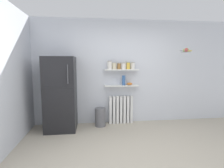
{
  "coord_description": "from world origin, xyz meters",
  "views": [
    {
      "loc": [
        -0.79,
        -2.38,
        1.54
      ],
      "look_at": [
        -0.32,
        1.6,
        1.05
      ],
      "focal_mm": 28.13,
      "sensor_mm": 36.0,
      "label": 1
    }
  ],
  "objects_px": {
    "trash_bin": "(100,117)",
    "storage_jar_4": "(128,66)",
    "storage_jar_3": "(124,66)",
    "storage_jar_2": "(119,66)",
    "storage_jar_0": "(110,65)",
    "hanging_fruit_basket": "(186,51)",
    "vase": "(124,80)",
    "radiator": "(121,110)",
    "storage_jar_1": "(114,66)",
    "shelf_bowl": "(130,84)",
    "refrigerator": "(61,94)",
    "storage_jar_5": "(133,66)"
  },
  "relations": [
    {
      "from": "storage_jar_0",
      "to": "hanging_fruit_basket",
      "type": "relative_size",
      "value": 0.73
    },
    {
      "from": "storage_jar_5",
      "to": "shelf_bowl",
      "type": "bearing_deg",
      "value": 180.0
    },
    {
      "from": "storage_jar_1",
      "to": "refrigerator",
      "type": "bearing_deg",
      "value": -169.88
    },
    {
      "from": "storage_jar_0",
      "to": "vase",
      "type": "relative_size",
      "value": 0.85
    },
    {
      "from": "radiator",
      "to": "storage_jar_1",
      "type": "xyz_separation_m",
      "value": [
        -0.17,
        -0.03,
        1.11
      ]
    },
    {
      "from": "storage_jar_5",
      "to": "vase",
      "type": "xyz_separation_m",
      "value": [
        -0.23,
        0.0,
        -0.36
      ]
    },
    {
      "from": "storage_jar_3",
      "to": "storage_jar_2",
      "type": "bearing_deg",
      "value": 180.0
    },
    {
      "from": "radiator",
      "to": "trash_bin",
      "type": "relative_size",
      "value": 1.57
    },
    {
      "from": "hanging_fruit_basket",
      "to": "storage_jar_3",
      "type": "bearing_deg",
      "value": 167.21
    },
    {
      "from": "storage_jar_3",
      "to": "storage_jar_1",
      "type": "bearing_deg",
      "value": -180.0
    },
    {
      "from": "hanging_fruit_basket",
      "to": "refrigerator",
      "type": "bearing_deg",
      "value": 178.05
    },
    {
      "from": "storage_jar_4",
      "to": "storage_jar_5",
      "type": "bearing_deg",
      "value": 0.0
    },
    {
      "from": "storage_jar_0",
      "to": "storage_jar_1",
      "type": "height_order",
      "value": "storage_jar_0"
    },
    {
      "from": "storage_jar_5",
      "to": "vase",
      "type": "height_order",
      "value": "storage_jar_5"
    },
    {
      "from": "storage_jar_2",
      "to": "storage_jar_5",
      "type": "distance_m",
      "value": 0.35
    },
    {
      "from": "radiator",
      "to": "trash_bin",
      "type": "xyz_separation_m",
      "value": [
        -0.53,
        -0.16,
        -0.13
      ]
    },
    {
      "from": "radiator",
      "to": "hanging_fruit_basket",
      "type": "xyz_separation_m",
      "value": [
        1.49,
        -0.35,
        1.47
      ]
    },
    {
      "from": "storage_jar_3",
      "to": "storage_jar_5",
      "type": "bearing_deg",
      "value": -0.0
    },
    {
      "from": "refrigerator",
      "to": "storage_jar_2",
      "type": "distance_m",
      "value": 1.53
    },
    {
      "from": "hanging_fruit_basket",
      "to": "storage_jar_0",
      "type": "bearing_deg",
      "value": 169.66
    },
    {
      "from": "radiator",
      "to": "storage_jar_2",
      "type": "relative_size",
      "value": 4.35
    },
    {
      "from": "refrigerator",
      "to": "storage_jar_1",
      "type": "relative_size",
      "value": 9.93
    },
    {
      "from": "storage_jar_4",
      "to": "hanging_fruit_basket",
      "type": "bearing_deg",
      "value": -13.88
    },
    {
      "from": "refrigerator",
      "to": "trash_bin",
      "type": "bearing_deg",
      "value": 6.1
    },
    {
      "from": "refrigerator",
      "to": "vase",
      "type": "bearing_deg",
      "value": 8.55
    },
    {
      "from": "storage_jar_3",
      "to": "shelf_bowl",
      "type": "xyz_separation_m",
      "value": [
        0.16,
        -0.0,
        -0.45
      ]
    },
    {
      "from": "storage_jar_5",
      "to": "vase",
      "type": "distance_m",
      "value": 0.43
    },
    {
      "from": "trash_bin",
      "to": "storage_jar_4",
      "type": "bearing_deg",
      "value": 10.31
    },
    {
      "from": "storage_jar_4",
      "to": "trash_bin",
      "type": "xyz_separation_m",
      "value": [
        -0.71,
        -0.13,
        -1.24
      ]
    },
    {
      "from": "trash_bin",
      "to": "storage_jar_1",
      "type": "bearing_deg",
      "value": 19.7
    },
    {
      "from": "storage_jar_3",
      "to": "vase",
      "type": "bearing_deg",
      "value": -0.0
    },
    {
      "from": "storage_jar_2",
      "to": "storage_jar_4",
      "type": "relative_size",
      "value": 0.89
    },
    {
      "from": "storage_jar_0",
      "to": "hanging_fruit_basket",
      "type": "bearing_deg",
      "value": -10.34
    },
    {
      "from": "storage_jar_2",
      "to": "vase",
      "type": "relative_size",
      "value": 0.66
    },
    {
      "from": "radiator",
      "to": "shelf_bowl",
      "type": "distance_m",
      "value": 0.7
    },
    {
      "from": "storage_jar_1",
      "to": "storage_jar_5",
      "type": "height_order",
      "value": "storage_jar_5"
    },
    {
      "from": "radiator",
      "to": "storage_jar_1",
      "type": "bearing_deg",
      "value": -170.23
    },
    {
      "from": "storage_jar_0",
      "to": "trash_bin",
      "type": "bearing_deg",
      "value": -152.14
    },
    {
      "from": "storage_jar_5",
      "to": "vase",
      "type": "relative_size",
      "value": 0.72
    },
    {
      "from": "storage_jar_2",
      "to": "storage_jar_4",
      "type": "xyz_separation_m",
      "value": [
        0.23,
        -0.0,
        0.01
      ]
    },
    {
      "from": "storage_jar_0",
      "to": "vase",
      "type": "height_order",
      "value": "storage_jar_0"
    },
    {
      "from": "storage_jar_4",
      "to": "shelf_bowl",
      "type": "xyz_separation_m",
      "value": [
        0.04,
        0.0,
        -0.45
      ]
    },
    {
      "from": "refrigerator",
      "to": "shelf_bowl",
      "type": "distance_m",
      "value": 1.68
    },
    {
      "from": "storage_jar_0",
      "to": "vase",
      "type": "distance_m",
      "value": 0.52
    },
    {
      "from": "storage_jar_0",
      "to": "storage_jar_2",
      "type": "height_order",
      "value": "storage_jar_0"
    },
    {
      "from": "radiator",
      "to": "trash_bin",
      "type": "height_order",
      "value": "radiator"
    },
    {
      "from": "storage_jar_3",
      "to": "vase",
      "type": "distance_m",
      "value": 0.36
    },
    {
      "from": "storage_jar_3",
      "to": "hanging_fruit_basket",
      "type": "height_order",
      "value": "hanging_fruit_basket"
    },
    {
      "from": "storage_jar_5",
      "to": "vase",
      "type": "bearing_deg",
      "value": 180.0
    },
    {
      "from": "storage_jar_0",
      "to": "storage_jar_2",
      "type": "xyz_separation_m",
      "value": [
        0.23,
        0.0,
        -0.02
      ]
    }
  ]
}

